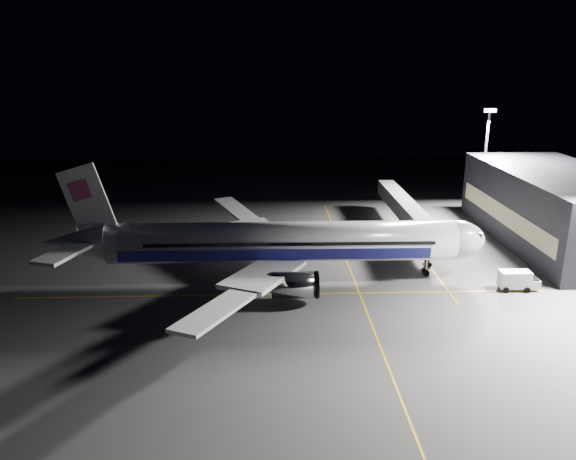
{
  "coord_description": "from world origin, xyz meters",
  "views": [
    {
      "loc": [
        -1.91,
        -73.99,
        29.82
      ],
      "look_at": [
        0.9,
        3.27,
        6.0
      ],
      "focal_mm": 35.0,
      "sensor_mm": 36.0,
      "label": 1
    }
  ],
  "objects_px": {
    "safety_cone_b": "(295,244)",
    "safety_cone_c": "(263,265)",
    "safety_cone_a": "(269,266)",
    "floodlight_mast_north": "(486,152)",
    "service_truck": "(518,280)",
    "jet_bridge": "(408,211)",
    "baggage_tug": "(240,233)",
    "airliner": "(275,243)"
  },
  "relations": [
    {
      "from": "safety_cone_b",
      "to": "safety_cone_c",
      "type": "distance_m",
      "value": 11.31
    },
    {
      "from": "airliner",
      "to": "service_truck",
      "type": "height_order",
      "value": "airliner"
    },
    {
      "from": "airliner",
      "to": "floodlight_mast_north",
      "type": "relative_size",
      "value": 2.97
    },
    {
      "from": "baggage_tug",
      "to": "jet_bridge",
      "type": "bearing_deg",
      "value": -5.54
    },
    {
      "from": "jet_bridge",
      "to": "safety_cone_a",
      "type": "xyz_separation_m",
      "value": [
        -23.87,
        -14.06,
        -4.32
      ]
    },
    {
      "from": "service_truck",
      "to": "safety_cone_b",
      "type": "distance_m",
      "value": 34.89
    },
    {
      "from": "floodlight_mast_north",
      "to": "safety_cone_c",
      "type": "height_order",
      "value": "floodlight_mast_north"
    },
    {
      "from": "safety_cone_a",
      "to": "service_truck",
      "type": "bearing_deg",
      "value": -16.21
    },
    {
      "from": "airliner",
      "to": "safety_cone_b",
      "type": "relative_size",
      "value": 106.67
    },
    {
      "from": "safety_cone_a",
      "to": "safety_cone_b",
      "type": "xyz_separation_m",
      "value": [
        4.38,
        10.0,
        0.03
      ]
    },
    {
      "from": "safety_cone_c",
      "to": "airliner",
      "type": "bearing_deg",
      "value": -67.04
    },
    {
      "from": "safety_cone_c",
      "to": "service_truck",
      "type": "bearing_deg",
      "value": -15.8
    },
    {
      "from": "baggage_tug",
      "to": "safety_cone_c",
      "type": "relative_size",
      "value": 3.71
    },
    {
      "from": "floodlight_mast_north",
      "to": "safety_cone_c",
      "type": "xyz_separation_m",
      "value": [
        -42.77,
        -27.99,
        -12.06
      ]
    },
    {
      "from": "jet_bridge",
      "to": "baggage_tug",
      "type": "height_order",
      "value": "jet_bridge"
    },
    {
      "from": "airliner",
      "to": "floodlight_mast_north",
      "type": "distance_m",
      "value": 52.56
    },
    {
      "from": "jet_bridge",
      "to": "floodlight_mast_north",
      "type": "bearing_deg",
      "value": 37.74
    },
    {
      "from": "airliner",
      "to": "baggage_tug",
      "type": "bearing_deg",
      "value": 106.99
    },
    {
      "from": "airliner",
      "to": "jet_bridge",
      "type": "distance_m",
      "value": 29.31
    },
    {
      "from": "safety_cone_b",
      "to": "safety_cone_c",
      "type": "bearing_deg",
      "value": -117.84
    },
    {
      "from": "safety_cone_b",
      "to": "safety_cone_a",
      "type": "bearing_deg",
      "value": -113.66
    },
    {
      "from": "jet_bridge",
      "to": "safety_cone_c",
      "type": "xyz_separation_m",
      "value": [
        -24.77,
        -14.06,
        -4.27
      ]
    },
    {
      "from": "safety_cone_c",
      "to": "floodlight_mast_north",
      "type": "bearing_deg",
      "value": 33.2
    },
    {
      "from": "service_truck",
      "to": "safety_cone_c",
      "type": "relative_size",
      "value": 8.59
    },
    {
      "from": "safety_cone_c",
      "to": "baggage_tug",
      "type": "bearing_deg",
      "value": 105.34
    },
    {
      "from": "jet_bridge",
      "to": "service_truck",
      "type": "distance_m",
      "value": 25.66
    },
    {
      "from": "safety_cone_b",
      "to": "service_truck",
      "type": "bearing_deg",
      "value": -34.3
    },
    {
      "from": "jet_bridge",
      "to": "safety_cone_c",
      "type": "distance_m",
      "value": 28.8
    },
    {
      "from": "safety_cone_a",
      "to": "safety_cone_c",
      "type": "height_order",
      "value": "safety_cone_c"
    },
    {
      "from": "floodlight_mast_north",
      "to": "safety_cone_a",
      "type": "xyz_separation_m",
      "value": [
        -41.87,
        -27.99,
        -12.11
      ]
    },
    {
      "from": "airliner",
      "to": "safety_cone_a",
      "type": "distance_m",
      "value": 6.38
    },
    {
      "from": "floodlight_mast_north",
      "to": "service_truck",
      "type": "relative_size",
      "value": 3.92
    },
    {
      "from": "safety_cone_a",
      "to": "safety_cone_c",
      "type": "distance_m",
      "value": 0.9
    },
    {
      "from": "safety_cone_a",
      "to": "safety_cone_c",
      "type": "relative_size",
      "value": 0.86
    },
    {
      "from": "floodlight_mast_north",
      "to": "service_truck",
      "type": "distance_m",
      "value": 40.14
    },
    {
      "from": "floodlight_mast_north",
      "to": "safety_cone_a",
      "type": "height_order",
      "value": "floodlight_mast_north"
    },
    {
      "from": "baggage_tug",
      "to": "safety_cone_b",
      "type": "bearing_deg",
      "value": -31.92
    },
    {
      "from": "floodlight_mast_north",
      "to": "baggage_tug",
      "type": "distance_m",
      "value": 50.02
    },
    {
      "from": "floodlight_mast_north",
      "to": "service_truck",
      "type": "height_order",
      "value": "floodlight_mast_north"
    },
    {
      "from": "floodlight_mast_north",
      "to": "safety_cone_a",
      "type": "relative_size",
      "value": 39.35
    },
    {
      "from": "airliner",
      "to": "baggage_tug",
      "type": "distance_m",
      "value": 20.47
    },
    {
      "from": "floodlight_mast_north",
      "to": "jet_bridge",
      "type": "bearing_deg",
      "value": -142.26
    }
  ]
}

